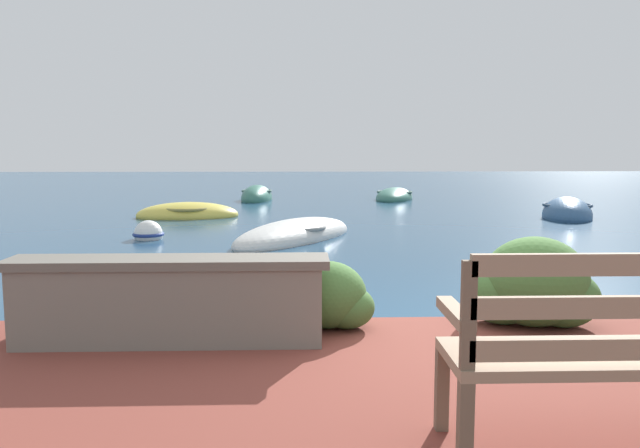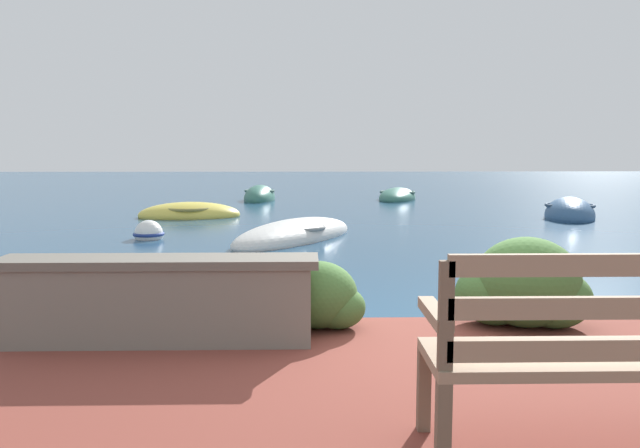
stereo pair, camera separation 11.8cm
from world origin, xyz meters
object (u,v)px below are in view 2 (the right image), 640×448
at_px(rowboat_distant, 397,197).
at_px(mooring_buoy, 149,234).
at_px(rowboat_mid, 569,215).
at_px(rowboat_far, 189,215).
at_px(rowboat_nearest, 295,236).
at_px(rowboat_outer, 260,198).
at_px(park_bench, 588,349).

relative_size(rowboat_distant, mooring_buoy, 5.38).
bearing_deg(rowboat_mid, rowboat_distant, -131.73).
bearing_deg(rowboat_far, mooring_buoy, 81.08).
distance_m(rowboat_far, mooring_buoy, 3.61).
distance_m(rowboat_nearest, rowboat_distant, 9.33).
bearing_deg(rowboat_nearest, rowboat_outer, -139.78).
xyz_separation_m(rowboat_mid, rowboat_distant, (-3.14, 5.56, -0.02)).
xyz_separation_m(park_bench, rowboat_nearest, (-1.41, 8.22, -0.65)).
distance_m(rowboat_distant, mooring_buoy, 10.38).
bearing_deg(mooring_buoy, rowboat_distant, 56.98).
xyz_separation_m(rowboat_nearest, rowboat_distant, (3.09, 8.81, 0.00)).
bearing_deg(rowboat_distant, mooring_buoy, 162.52).
bearing_deg(rowboat_mid, mooring_buoy, -51.50).
relative_size(rowboat_nearest, rowboat_distant, 1.16).
height_order(park_bench, rowboat_nearest, park_bench).
height_order(rowboat_mid, rowboat_outer, rowboat_mid).
distance_m(rowboat_outer, rowboat_distant, 4.34).
bearing_deg(mooring_buoy, rowboat_nearest, -2.24).
distance_m(rowboat_mid, mooring_buoy, 9.35).
bearing_deg(rowboat_outer, park_bench, 12.90).
bearing_deg(rowboat_far, rowboat_outer, -112.92).
xyz_separation_m(rowboat_mid, mooring_buoy, (-8.80, -3.15, 0.01)).
distance_m(park_bench, rowboat_mid, 12.46).
bearing_deg(park_bench, rowboat_nearest, 94.70).
bearing_deg(rowboat_far, rowboat_nearest, 116.08).
relative_size(rowboat_mid, rowboat_far, 0.99).
distance_m(park_bench, mooring_buoy, 9.25).
bearing_deg(park_bench, rowboat_distant, 79.34).
height_order(park_bench, rowboat_outer, park_bench).
distance_m(park_bench, rowboat_distant, 17.12).
bearing_deg(rowboat_nearest, park_bench, 41.66).
bearing_deg(rowboat_outer, mooring_buoy, -4.99).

